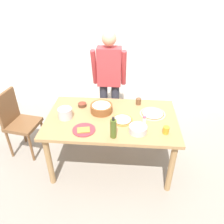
{
  "coord_description": "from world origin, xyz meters",
  "views": [
    {
      "loc": [
        0.18,
        -2.26,
        2.29
      ],
      "look_at": [
        0.0,
        0.05,
        0.81
      ],
      "focal_mm": 35.68,
      "sensor_mm": 36.0,
      "label": 1
    }
  ],
  "objects_px": {
    "person_cook": "(109,79)",
    "salt_shaker": "(144,120)",
    "small_sauce_bowl": "(82,104)",
    "popcorn_bowl": "(101,108)",
    "chair_wooden_left": "(18,120)",
    "pizza_raw_on_board": "(153,114)",
    "olive_oil_bottle": "(113,128)",
    "cup_orange": "(166,130)",
    "cup_small_brown": "(138,101)",
    "plate_with_slice": "(84,130)",
    "pizza_cooked_on_tray": "(122,120)",
    "mixing_bowl_steel": "(138,129)",
    "dining_table": "(112,124)",
    "steel_pot": "(65,113)"
  },
  "relations": [
    {
      "from": "olive_oil_bottle",
      "to": "salt_shaker",
      "type": "xyz_separation_m",
      "value": [
        0.34,
        0.27,
        -0.06
      ]
    },
    {
      "from": "pizza_raw_on_board",
      "to": "plate_with_slice",
      "type": "xyz_separation_m",
      "value": [
        -0.8,
        -0.4,
        -0.0
      ]
    },
    {
      "from": "plate_with_slice",
      "to": "steel_pot",
      "type": "relative_size",
      "value": 1.5
    },
    {
      "from": "plate_with_slice",
      "to": "cup_small_brown",
      "type": "distance_m",
      "value": 0.89
    },
    {
      "from": "olive_oil_bottle",
      "to": "cup_orange",
      "type": "relative_size",
      "value": 3.01
    },
    {
      "from": "steel_pot",
      "to": "cup_small_brown",
      "type": "xyz_separation_m",
      "value": [
        0.9,
        0.4,
        -0.02
      ]
    },
    {
      "from": "small_sauce_bowl",
      "to": "cup_orange",
      "type": "bearing_deg",
      "value": -25.76
    },
    {
      "from": "small_sauce_bowl",
      "to": "cup_orange",
      "type": "xyz_separation_m",
      "value": [
        1.03,
        -0.5,
        0.01
      ]
    },
    {
      "from": "popcorn_bowl",
      "to": "cup_orange",
      "type": "xyz_separation_m",
      "value": [
        0.76,
        -0.38,
        -0.02
      ]
    },
    {
      "from": "cup_small_brown",
      "to": "chair_wooden_left",
      "type": "bearing_deg",
      "value": -173.57
    },
    {
      "from": "pizza_raw_on_board",
      "to": "steel_pot",
      "type": "relative_size",
      "value": 1.84
    },
    {
      "from": "plate_with_slice",
      "to": "steel_pot",
      "type": "distance_m",
      "value": 0.37
    },
    {
      "from": "small_sauce_bowl",
      "to": "pizza_raw_on_board",
      "type": "bearing_deg",
      "value": -7.77
    },
    {
      "from": "person_cook",
      "to": "steel_pot",
      "type": "bearing_deg",
      "value": -120.36
    },
    {
      "from": "olive_oil_bottle",
      "to": "steel_pot",
      "type": "distance_m",
      "value": 0.69
    },
    {
      "from": "plate_with_slice",
      "to": "small_sauce_bowl",
      "type": "bearing_deg",
      "value": 102.77
    },
    {
      "from": "pizza_raw_on_board",
      "to": "salt_shaker",
      "type": "bearing_deg",
      "value": -118.37
    },
    {
      "from": "person_cook",
      "to": "olive_oil_bottle",
      "type": "relative_size",
      "value": 6.33
    },
    {
      "from": "pizza_raw_on_board",
      "to": "cup_orange",
      "type": "xyz_separation_m",
      "value": [
        0.11,
        -0.37,
        0.03
      ]
    },
    {
      "from": "pizza_cooked_on_tray",
      "to": "plate_with_slice",
      "type": "relative_size",
      "value": 0.99
    },
    {
      "from": "plate_with_slice",
      "to": "popcorn_bowl",
      "type": "bearing_deg",
      "value": 69.39
    },
    {
      "from": "mixing_bowl_steel",
      "to": "cup_small_brown",
      "type": "distance_m",
      "value": 0.62
    },
    {
      "from": "plate_with_slice",
      "to": "dining_table",
      "type": "bearing_deg",
      "value": 43.91
    },
    {
      "from": "plate_with_slice",
      "to": "chair_wooden_left",
      "type": "bearing_deg",
      "value": 156.44
    },
    {
      "from": "pizza_cooked_on_tray",
      "to": "olive_oil_bottle",
      "type": "relative_size",
      "value": 1.0
    },
    {
      "from": "plate_with_slice",
      "to": "pizza_raw_on_board",
      "type": "bearing_deg",
      "value": 26.32
    },
    {
      "from": "mixing_bowl_steel",
      "to": "cup_orange",
      "type": "height_order",
      "value": "cup_orange"
    },
    {
      "from": "small_sauce_bowl",
      "to": "olive_oil_bottle",
      "type": "xyz_separation_m",
      "value": [
        0.46,
        -0.61,
        0.08
      ]
    },
    {
      "from": "person_cook",
      "to": "salt_shaker",
      "type": "relative_size",
      "value": 15.28
    },
    {
      "from": "cup_orange",
      "to": "salt_shaker",
      "type": "relative_size",
      "value": 0.8
    },
    {
      "from": "dining_table",
      "to": "chair_wooden_left",
      "type": "relative_size",
      "value": 1.68
    },
    {
      "from": "chair_wooden_left",
      "to": "cup_small_brown",
      "type": "height_order",
      "value": "chair_wooden_left"
    },
    {
      "from": "dining_table",
      "to": "salt_shaker",
      "type": "relative_size",
      "value": 15.09
    },
    {
      "from": "olive_oil_bottle",
      "to": "cup_small_brown",
      "type": "bearing_deg",
      "value": 68.43
    },
    {
      "from": "small_sauce_bowl",
      "to": "popcorn_bowl",
      "type": "bearing_deg",
      "value": -22.85
    },
    {
      "from": "chair_wooden_left",
      "to": "small_sauce_bowl",
      "type": "relative_size",
      "value": 8.64
    },
    {
      "from": "person_cook",
      "to": "steel_pot",
      "type": "relative_size",
      "value": 9.34
    },
    {
      "from": "steel_pot",
      "to": "salt_shaker",
      "type": "xyz_separation_m",
      "value": [
        0.95,
        -0.06,
        -0.01
      ]
    },
    {
      "from": "small_sauce_bowl",
      "to": "pizza_cooked_on_tray",
      "type": "bearing_deg",
      "value": -28.12
    },
    {
      "from": "person_cook",
      "to": "small_sauce_bowl",
      "type": "height_order",
      "value": "person_cook"
    },
    {
      "from": "chair_wooden_left",
      "to": "pizza_raw_on_board",
      "type": "relative_size",
      "value": 2.97
    },
    {
      "from": "person_cook",
      "to": "cup_orange",
      "type": "height_order",
      "value": "person_cook"
    },
    {
      "from": "person_cook",
      "to": "pizza_cooked_on_tray",
      "type": "height_order",
      "value": "person_cook"
    },
    {
      "from": "plate_with_slice",
      "to": "mixing_bowl_steel",
      "type": "bearing_deg",
      "value": 1.6
    },
    {
      "from": "chair_wooden_left",
      "to": "steel_pot",
      "type": "relative_size",
      "value": 5.48
    },
    {
      "from": "cup_orange",
      "to": "popcorn_bowl",
      "type": "bearing_deg",
      "value": 153.24
    },
    {
      "from": "mixing_bowl_steel",
      "to": "cup_small_brown",
      "type": "xyz_separation_m",
      "value": [
        0.02,
        0.62,
        0.0
      ]
    },
    {
      "from": "small_sauce_bowl",
      "to": "salt_shaker",
      "type": "relative_size",
      "value": 1.04
    },
    {
      "from": "small_sauce_bowl",
      "to": "cup_orange",
      "type": "distance_m",
      "value": 1.15
    },
    {
      "from": "chair_wooden_left",
      "to": "salt_shaker",
      "type": "distance_m",
      "value": 1.75
    }
  ]
}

